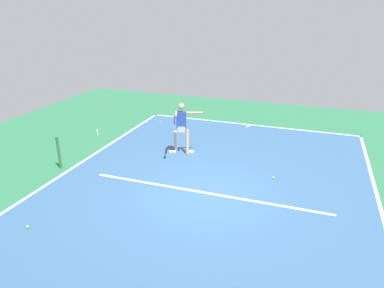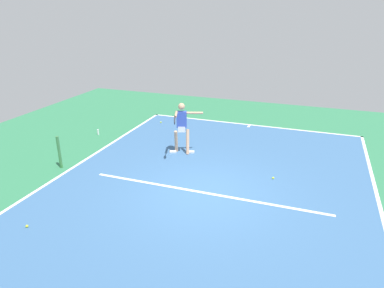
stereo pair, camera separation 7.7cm
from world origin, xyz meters
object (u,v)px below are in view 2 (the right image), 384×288
tennis_ball_near_player (27,226)px  tennis_ball_far_corner (187,142)px  tennis_ball_by_baseline (161,122)px  tennis_ball_centre_court (273,178)px  net_post (59,152)px  tennis_player (182,125)px  water_bottle (98,132)px

tennis_ball_near_player → tennis_ball_far_corner: (-1.62, -6.39, 0.00)m
tennis_ball_by_baseline → tennis_ball_far_corner: size_ratio=1.00×
tennis_ball_centre_court → tennis_ball_far_corner: (3.49, -1.89, 0.00)m
net_post → tennis_player: (-3.23, -2.44, 0.52)m
tennis_ball_near_player → tennis_ball_far_corner: same height
tennis_ball_centre_court → water_bottle: bearing=-12.3°
net_post → water_bottle: net_post is taller
net_post → tennis_ball_far_corner: net_post is taller
tennis_ball_centre_court → water_bottle: water_bottle is taller
tennis_ball_near_player → tennis_player: bearing=-108.3°
net_post → tennis_ball_far_corner: size_ratio=16.21×
net_post → tennis_ball_far_corner: bearing=-131.9°
tennis_ball_centre_court → tennis_ball_far_corner: bearing=-28.5°
net_post → tennis_ball_centre_court: net_post is taller
tennis_ball_centre_court → net_post: bearing=13.0°
tennis_ball_by_baseline → tennis_ball_near_player: 8.34m
tennis_ball_far_corner → water_bottle: water_bottle is taller
net_post → water_bottle: size_ratio=4.86×
tennis_ball_by_baseline → water_bottle: bearing=52.1°
tennis_player → tennis_ball_by_baseline: size_ratio=27.72×
water_bottle → tennis_player: bearing=170.6°
tennis_ball_by_baseline → tennis_player: bearing=126.6°
net_post → tennis_player: size_ratio=0.58×
tennis_player → tennis_ball_near_player: size_ratio=27.72×
tennis_ball_near_player → tennis_ball_far_corner: 6.59m
tennis_player → tennis_ball_by_baseline: (2.16, -2.90, -1.02)m
tennis_player → tennis_ball_by_baseline: tennis_player is taller
tennis_player → tennis_ball_centre_court: size_ratio=27.72×
tennis_player → tennis_ball_far_corner: (0.18, -0.96, -1.02)m
net_post → tennis_ball_near_player: bearing=115.6°
tennis_ball_centre_court → water_bottle: size_ratio=0.30×
net_post → tennis_player: tennis_player is taller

